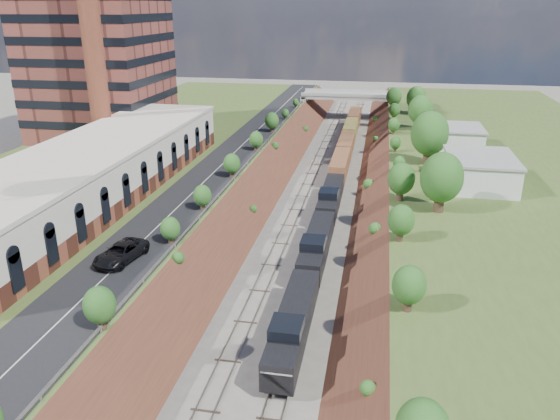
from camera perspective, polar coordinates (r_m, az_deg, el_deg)
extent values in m
cube|color=#415824|center=(99.69, -14.99, 4.41)|extent=(44.00, 180.00, 5.00)
cube|color=#415824|center=(93.38, 24.83, 2.08)|extent=(44.00, 180.00, 5.00)
cube|color=brown|center=(93.29, -2.50, 2.40)|extent=(10.00, 180.00, 10.00)
cube|color=brown|center=(91.09, 11.11, 1.56)|extent=(10.00, 180.00, 10.00)
cube|color=gray|center=(91.81, 2.61, 2.15)|extent=(1.58, 180.00, 0.18)
cube|color=gray|center=(91.29, 5.85, 1.95)|extent=(1.58, 180.00, 0.18)
cube|color=black|center=(92.93, -5.27, 5.51)|extent=(8.00, 180.00, 0.10)
cube|color=#99999E|center=(91.79, -2.80, 5.70)|extent=(0.06, 171.00, 0.30)
cube|color=brown|center=(77.78, -18.62, 2.25)|extent=(14.00, 62.00, 2.20)
cube|color=beige|center=(76.87, -18.90, 4.55)|extent=(14.00, 62.00, 4.30)
cube|color=beige|center=(76.29, -19.10, 6.28)|extent=(14.30, 62.30, 0.50)
cube|color=brown|center=(111.75, -18.89, 18.51)|extent=(22.00, 22.00, 44.00)
cylinder|color=brown|center=(93.95, -19.09, 17.03)|extent=(3.20, 3.20, 40.00)
cube|color=gray|center=(151.95, 2.61, 10.77)|extent=(1.50, 8.00, 6.20)
cube|color=gray|center=(150.55, 11.45, 10.30)|extent=(1.50, 8.00, 6.20)
cube|color=gray|center=(150.31, 7.07, 11.73)|extent=(24.00, 8.00, 1.00)
cube|color=gray|center=(146.24, 6.97, 11.80)|extent=(24.00, 0.30, 0.80)
cube|color=gray|center=(154.13, 7.19, 12.25)|extent=(24.00, 0.30, 0.80)
cube|color=silver|center=(82.59, 20.14, 3.77)|extent=(9.00, 12.00, 4.00)
cube|color=silver|center=(103.65, 18.08, 7.17)|extent=(8.00, 10.00, 3.60)
cylinder|color=#473323|center=(70.54, 16.29, 0.84)|extent=(1.30, 1.30, 2.62)
ellipsoid|color=#24561E|center=(69.58, 16.55, 3.28)|extent=(5.25, 5.25, 6.30)
cylinder|color=#473323|center=(56.04, -12.61, -4.82)|extent=(0.66, 0.66, 1.22)
ellipsoid|color=#24561E|center=(55.44, -12.73, -3.45)|extent=(2.45, 2.45, 2.94)
cube|color=black|center=(47.30, 0.32, -16.86)|extent=(2.40, 4.00, 0.90)
cube|color=black|center=(50.56, 1.40, -11.73)|extent=(2.75, 16.50, 2.55)
cube|color=black|center=(45.31, -0.03, -16.64)|extent=(2.53, 3.00, 1.80)
cube|color=silver|center=(44.71, -0.03, -15.63)|extent=(2.53, 3.00, 0.15)
cube|color=black|center=(46.40, 0.66, -12.17)|extent=(2.69, 3.10, 0.90)
cube|color=black|center=(65.86, 3.86, -3.65)|extent=(2.75, 16.50, 2.55)
cube|color=black|center=(82.04, 5.34, 1.32)|extent=(2.75, 16.50, 2.55)
cube|color=brown|center=(119.12, 7.17, 7.58)|extent=(2.75, 58.99, 3.30)
imported|color=black|center=(57.01, -16.31, -4.30)|extent=(4.12, 6.90, 1.79)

